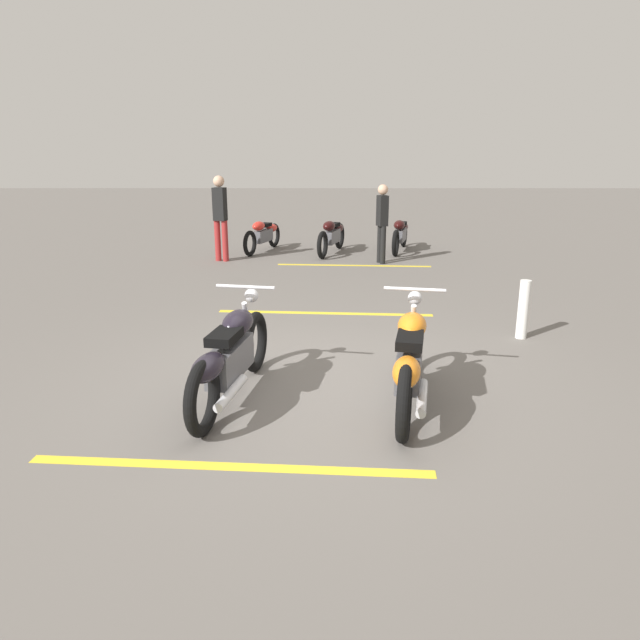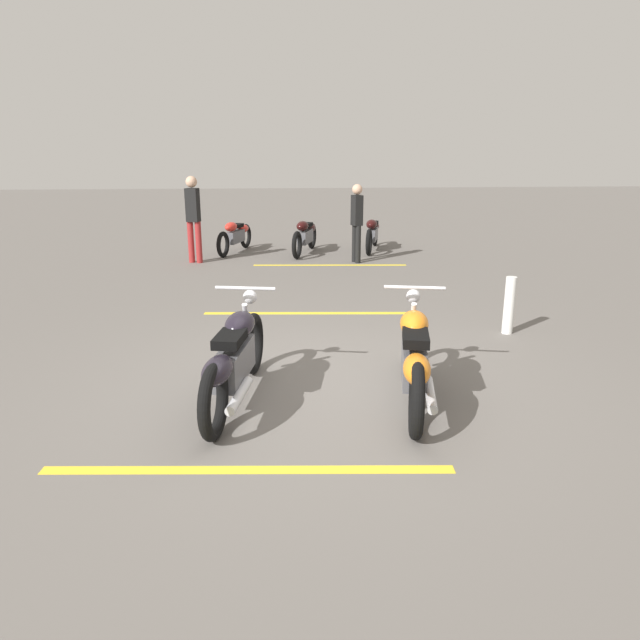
{
  "view_description": "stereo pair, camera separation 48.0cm",
  "coord_description": "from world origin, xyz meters",
  "px_view_note": "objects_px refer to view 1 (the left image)",
  "views": [
    {
      "loc": [
        -5.81,
        -0.01,
        2.41
      ],
      "look_at": [
        0.22,
        0.0,
        0.65
      ],
      "focal_mm": 33.56,
      "sensor_mm": 36.0,
      "label": 1
    },
    {
      "loc": [
        -5.79,
        0.47,
        2.41
      ],
      "look_at": [
        0.22,
        0.0,
        0.65
      ],
      "focal_mm": 33.56,
      "sensor_mm": 36.0,
      "label": 2
    }
  ],
  "objects_px": {
    "motorcycle_row_left": "(332,235)",
    "bystander_near_row": "(220,214)",
    "bystander_secondary": "(382,220)",
    "bollard_post": "(523,309)",
    "motorcycle_row_far_left": "(400,234)",
    "motorcycle_bright_foreground": "(410,360)",
    "motorcycle_dark_foreground": "(230,356)",
    "motorcycle_row_center": "(263,234)"
  },
  "relations": [
    {
      "from": "motorcycle_row_left",
      "to": "bystander_near_row",
      "type": "height_order",
      "value": "bystander_near_row"
    },
    {
      "from": "bystander_secondary",
      "to": "bollard_post",
      "type": "bearing_deg",
      "value": -94.64
    },
    {
      "from": "motorcycle_row_far_left",
      "to": "bollard_post",
      "type": "bearing_deg",
      "value": 21.37
    },
    {
      "from": "motorcycle_bright_foreground",
      "to": "bollard_post",
      "type": "height_order",
      "value": "motorcycle_bright_foreground"
    },
    {
      "from": "motorcycle_bright_foreground",
      "to": "motorcycle_row_left",
      "type": "bearing_deg",
      "value": 14.99
    },
    {
      "from": "motorcycle_bright_foreground",
      "to": "motorcycle_row_left",
      "type": "relative_size",
      "value": 1.11
    },
    {
      "from": "motorcycle_dark_foreground",
      "to": "bystander_near_row",
      "type": "height_order",
      "value": "bystander_near_row"
    },
    {
      "from": "motorcycle_row_center",
      "to": "bystander_near_row",
      "type": "xyz_separation_m",
      "value": [
        -1.26,
        0.79,
        0.61
      ]
    },
    {
      "from": "motorcycle_dark_foreground",
      "to": "bystander_near_row",
      "type": "relative_size",
      "value": 1.22
    },
    {
      "from": "motorcycle_row_left",
      "to": "bollard_post",
      "type": "xyz_separation_m",
      "value": [
        -6.4,
        -2.35,
        -0.04
      ]
    },
    {
      "from": "motorcycle_row_center",
      "to": "bystander_secondary",
      "type": "relative_size",
      "value": 1.13
    },
    {
      "from": "motorcycle_dark_foreground",
      "to": "motorcycle_row_left",
      "type": "relative_size",
      "value": 1.11
    },
    {
      "from": "motorcycle_row_center",
      "to": "bystander_near_row",
      "type": "height_order",
      "value": "bystander_near_row"
    },
    {
      "from": "motorcycle_dark_foreground",
      "to": "bollard_post",
      "type": "height_order",
      "value": "motorcycle_dark_foreground"
    },
    {
      "from": "motorcycle_bright_foreground",
      "to": "motorcycle_row_center",
      "type": "height_order",
      "value": "motorcycle_bright_foreground"
    },
    {
      "from": "motorcycle_bright_foreground",
      "to": "bystander_secondary",
      "type": "relative_size",
      "value": 1.34
    },
    {
      "from": "motorcycle_bright_foreground",
      "to": "bollard_post",
      "type": "distance_m",
      "value": 2.75
    },
    {
      "from": "motorcycle_row_left",
      "to": "bollard_post",
      "type": "relative_size",
      "value": 2.59
    },
    {
      "from": "bystander_near_row",
      "to": "bollard_post",
      "type": "bearing_deg",
      "value": -120.83
    },
    {
      "from": "motorcycle_dark_foreground",
      "to": "motorcycle_row_left",
      "type": "bearing_deg",
      "value": 2.96
    },
    {
      "from": "bystander_secondary",
      "to": "motorcycle_dark_foreground",
      "type": "bearing_deg",
      "value": -125.86
    },
    {
      "from": "motorcycle_row_far_left",
      "to": "motorcycle_dark_foreground",
      "type": "bearing_deg",
      "value": -2.43
    },
    {
      "from": "bystander_near_row",
      "to": "bollard_post",
      "type": "distance_m",
      "value": 7.23
    },
    {
      "from": "bystander_near_row",
      "to": "bollard_post",
      "type": "height_order",
      "value": "bystander_near_row"
    },
    {
      "from": "motorcycle_bright_foreground",
      "to": "bystander_near_row",
      "type": "relative_size",
      "value": 1.22
    },
    {
      "from": "motorcycle_row_far_left",
      "to": "bystander_near_row",
      "type": "bearing_deg",
      "value": -57.08
    },
    {
      "from": "bystander_secondary",
      "to": "motorcycle_bright_foreground",
      "type": "bearing_deg",
      "value": -112.55
    },
    {
      "from": "bollard_post",
      "to": "bystander_secondary",
      "type": "bearing_deg",
      "value": 14.43
    },
    {
      "from": "bollard_post",
      "to": "motorcycle_bright_foreground",
      "type": "bearing_deg",
      "value": 139.99
    },
    {
      "from": "motorcycle_dark_foreground",
      "to": "motorcycle_row_left",
      "type": "xyz_separation_m",
      "value": [
        8.4,
        -1.14,
        -0.04
      ]
    },
    {
      "from": "bystander_secondary",
      "to": "bollard_post",
      "type": "xyz_separation_m",
      "value": [
        -5.16,
        -1.33,
        -0.53
      ]
    },
    {
      "from": "bystander_secondary",
      "to": "bollard_post",
      "type": "height_order",
      "value": "bystander_secondary"
    },
    {
      "from": "motorcycle_row_far_left",
      "to": "motorcycle_row_left",
      "type": "relative_size",
      "value": 0.99
    },
    {
      "from": "motorcycle_row_center",
      "to": "bollard_post",
      "type": "xyz_separation_m",
      "value": [
        -6.67,
        -3.97,
        -0.01
      ]
    },
    {
      "from": "bystander_near_row",
      "to": "motorcycle_row_center",
      "type": "bearing_deg",
      "value": -14.17
    },
    {
      "from": "motorcycle_dark_foreground",
      "to": "motorcycle_row_center",
      "type": "height_order",
      "value": "motorcycle_dark_foreground"
    },
    {
      "from": "motorcycle_dark_foreground",
      "to": "motorcycle_row_center",
      "type": "bearing_deg",
      "value": 13.87
    },
    {
      "from": "motorcycle_row_left",
      "to": "bystander_secondary",
      "type": "relative_size",
      "value": 1.21
    },
    {
      "from": "motorcycle_row_center",
      "to": "motorcycle_dark_foreground",
      "type": "bearing_deg",
      "value": 22.59
    },
    {
      "from": "motorcycle_row_far_left",
      "to": "motorcycle_row_left",
      "type": "xyz_separation_m",
      "value": [
        -0.3,
        1.62,
        0.01
      ]
    },
    {
      "from": "motorcycle_row_far_left",
      "to": "bollard_post",
      "type": "distance_m",
      "value": 6.74
    },
    {
      "from": "bystander_near_row",
      "to": "bystander_secondary",
      "type": "bearing_deg",
      "value": -76.35
    }
  ]
}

